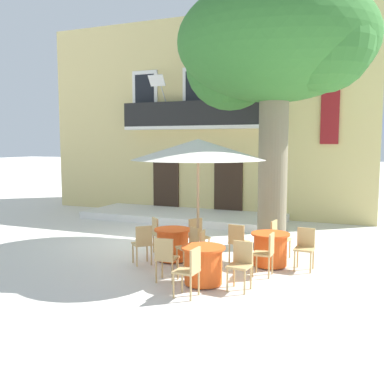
% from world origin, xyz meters
% --- Properties ---
extents(ground_plane, '(120.00, 120.00, 0.00)m').
position_xyz_m(ground_plane, '(0.00, 0.00, 0.00)').
color(ground_plane, silver).
extents(building_facade, '(13.00, 5.09, 7.50)m').
position_xyz_m(building_facade, '(-0.57, 6.99, 3.75)').
color(building_facade, '#DBC67F').
rests_on(building_facade, ground).
extents(entrance_step_platform, '(7.19, 2.57, 0.25)m').
position_xyz_m(entrance_step_platform, '(-0.57, 3.71, 0.12)').
color(entrance_step_platform, silver).
rests_on(entrance_step_platform, ground).
extents(plane_tree, '(5.30, 4.65, 6.92)m').
position_xyz_m(plane_tree, '(3.21, 1.00, 5.20)').
color(plane_tree, '#7F755B').
rests_on(plane_tree, ground).
extents(cafe_table_near_tree, '(0.86, 0.86, 0.76)m').
position_xyz_m(cafe_table_near_tree, '(1.49, -1.49, 0.39)').
color(cafe_table_near_tree, '#EA561E').
rests_on(cafe_table_near_tree, ground).
extents(cafe_chair_near_tree_0, '(0.56, 0.56, 0.91)m').
position_xyz_m(cafe_chair_near_tree_0, '(1.86, -0.83, 0.53)').
color(cafe_chair_near_tree_0, tan).
rests_on(cafe_chair_near_tree_0, ground).
extents(cafe_chair_near_tree_1, '(0.57, 0.57, 0.91)m').
position_xyz_m(cafe_chair_near_tree_1, '(0.90, -1.03, 0.53)').
color(cafe_chair_near_tree_1, tan).
rests_on(cafe_chair_near_tree_1, ground).
extents(cafe_chair_near_tree_2, '(0.57, 0.57, 0.91)m').
position_xyz_m(cafe_chair_near_tree_2, '(1.02, -2.08, 0.53)').
color(cafe_chair_near_tree_2, tan).
rests_on(cafe_chair_near_tree_2, ground).
extents(cafe_chair_near_tree_3, '(0.56, 0.56, 0.91)m').
position_xyz_m(cafe_chair_near_tree_3, '(2.12, -1.91, 0.53)').
color(cafe_chair_near_tree_3, tan).
rests_on(cafe_chair_near_tree_3, ground).
extents(cafe_table_middle, '(0.86, 0.86, 0.76)m').
position_xyz_m(cafe_table_middle, '(2.81, -2.87, 0.39)').
color(cafe_table_middle, '#EA561E').
rests_on(cafe_table_middle, ground).
extents(cafe_chair_middle_0, '(0.44, 0.44, 0.91)m').
position_xyz_m(cafe_chair_middle_0, '(2.07, -3.03, 0.53)').
color(cafe_chair_middle_0, tan).
rests_on(cafe_chair_middle_0, ground).
extents(cafe_chair_middle_1, '(0.42, 0.42, 0.91)m').
position_xyz_m(cafe_chair_middle_1, '(2.85, -3.62, 0.53)').
color(cafe_chair_middle_1, tan).
rests_on(cafe_chair_middle_1, ground).
extents(cafe_chair_middle_2, '(0.43, 0.43, 0.91)m').
position_xyz_m(cafe_chair_middle_2, '(3.56, -2.85, 0.53)').
color(cafe_chair_middle_2, tan).
rests_on(cafe_chair_middle_2, ground).
extents(cafe_chair_middle_3, '(0.46, 0.46, 0.91)m').
position_xyz_m(cafe_chair_middle_3, '(2.61, -2.14, 0.53)').
color(cafe_chair_middle_3, tan).
rests_on(cafe_chair_middle_3, ground).
extents(cafe_table_front, '(0.86, 0.86, 0.76)m').
position_xyz_m(cafe_table_front, '(3.72, -1.08, 0.39)').
color(cafe_table_front, '#EA561E').
rests_on(cafe_table_front, ground).
extents(cafe_chair_front_0, '(0.41, 0.41, 0.91)m').
position_xyz_m(cafe_chair_front_0, '(3.81, -1.83, 0.53)').
color(cafe_chair_front_0, tan).
rests_on(cafe_chair_front_0, ground).
extents(cafe_chair_front_1, '(0.41, 0.41, 0.91)m').
position_xyz_m(cafe_chair_front_1, '(4.47, -1.02, 0.53)').
color(cafe_chair_front_1, tan).
rests_on(cafe_chair_front_1, ground).
extents(cafe_chair_front_2, '(0.44, 0.44, 0.91)m').
position_xyz_m(cafe_chair_front_2, '(3.73, -0.32, 0.53)').
color(cafe_chair_front_2, tan).
rests_on(cafe_chair_front_2, ground).
extents(cafe_chair_front_3, '(0.43, 0.43, 0.91)m').
position_xyz_m(cafe_chair_front_3, '(2.97, -1.09, 0.53)').
color(cafe_chair_front_3, tan).
rests_on(cafe_chair_front_3, ground).
extents(cafe_umbrella, '(2.90, 2.90, 2.85)m').
position_xyz_m(cafe_umbrella, '(2.29, -1.89, 2.61)').
color(cafe_umbrella, '#997A56').
rests_on(cafe_umbrella, ground).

